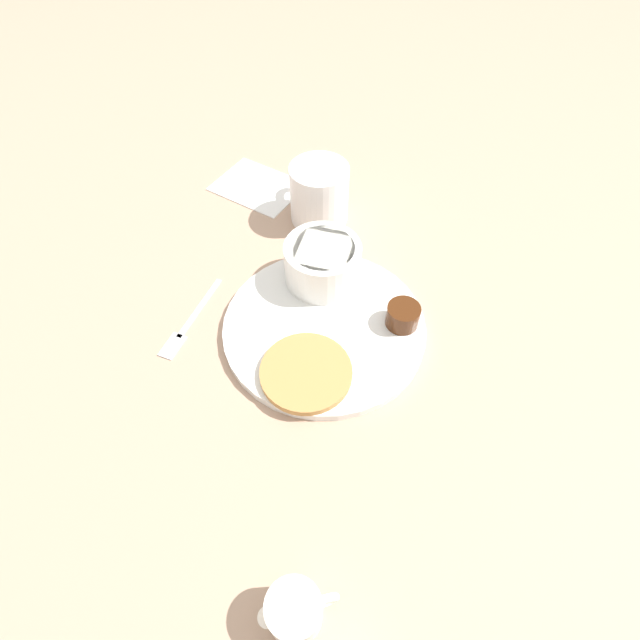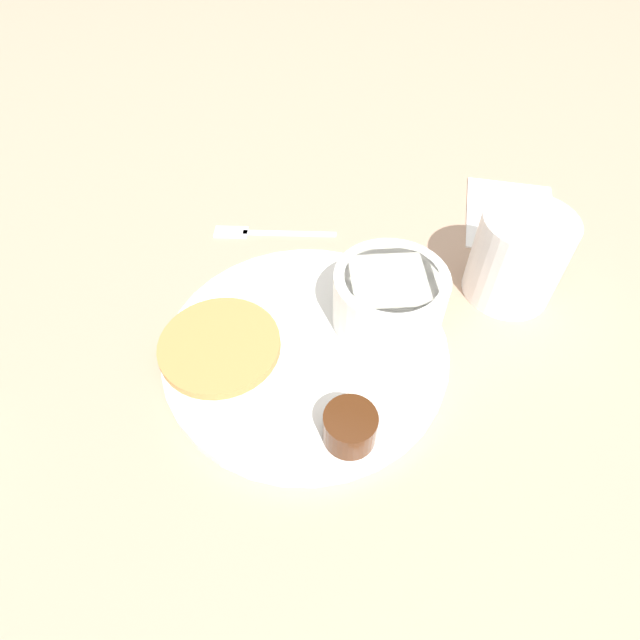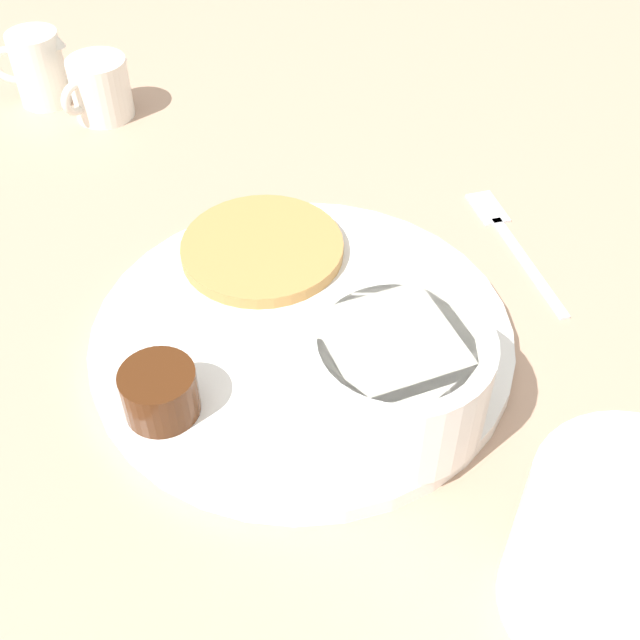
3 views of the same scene
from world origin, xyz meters
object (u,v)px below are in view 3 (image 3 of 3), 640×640
plate (302,336)px  bowl (395,374)px  fork (507,234)px  creamer_pitcher_near (100,88)px  creamer_pitcher_far (38,67)px  coffee_mug (619,558)px

plate → bowl: bearing=-50.3°
plate → fork: 0.18m
creamer_pitcher_near → fork: 0.36m
creamer_pitcher_far → fork: size_ratio=0.48×
fork → plate: bearing=-143.5°
coffee_mug → plate: bearing=130.1°
creamer_pitcher_far → creamer_pitcher_near: bearing=-22.6°
coffee_mug → fork: bearing=89.8°
creamer_pitcher_near → fork: creamer_pitcher_near is taller
plate → coffee_mug: size_ratio=2.38×
coffee_mug → fork: size_ratio=0.79×
coffee_mug → creamer_pitcher_far: (-0.38, 0.47, -0.01)m
creamer_pitcher_far → coffee_mug: bearing=-50.8°
creamer_pitcher_near → fork: (0.33, -0.16, -0.02)m
bowl → creamer_pitcher_far: size_ratio=1.52×
creamer_pitcher_far → fork: 0.43m
coffee_mug → creamer_pitcher_near: (-0.32, 0.44, -0.02)m
creamer_pitcher_near → creamer_pitcher_far: bearing=157.4°
coffee_mug → creamer_pitcher_far: size_ratio=1.63×
plate → bowl: size_ratio=2.54×
plate → creamer_pitcher_far: creamer_pitcher_far is taller
creamer_pitcher_near → plate: bearing=-56.6°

